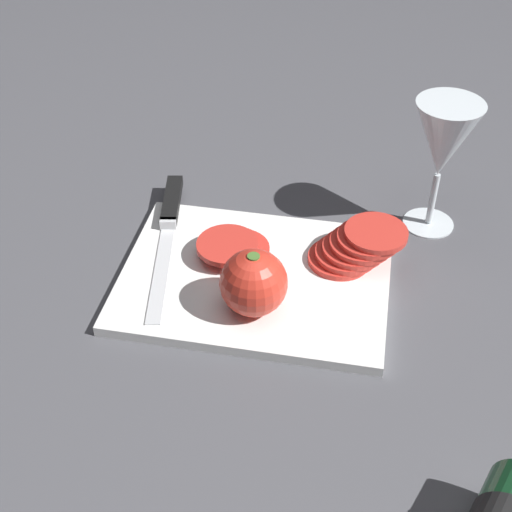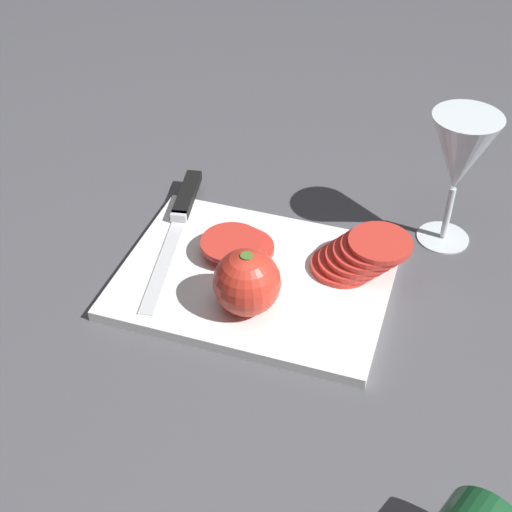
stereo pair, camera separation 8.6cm
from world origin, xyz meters
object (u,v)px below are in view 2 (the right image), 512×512
Objects in this scene: knife at (183,207)px; whole_tomato at (247,282)px; tomato_slice_stack_near at (361,255)px; tomato_slice_stack_far at (238,246)px; wine_glass at (460,157)px.

whole_tomato is at bearing 33.03° from knife.
whole_tomato is 0.16m from tomato_slice_stack_near.
tomato_slice_stack_far is at bearing 47.96° from knife.
wine_glass is 2.01× the size of tomato_slice_stack_far.
whole_tomato is at bearing -64.29° from tomato_slice_stack_far.
wine_glass is 0.31m from whole_tomato.
tomato_slice_stack_far is at bearing 115.71° from whole_tomato.
wine_glass is 0.64× the size of knife.
knife is (-0.15, 0.15, -0.03)m from whole_tomato.
wine_glass reaches higher than knife.
wine_glass is 1.52× the size of tomato_slice_stack_near.
wine_glass is at bearing 50.80° from tomato_slice_stack_near.
tomato_slice_stack_near is (0.11, 0.11, -0.02)m from whole_tomato.
tomato_slice_stack_far is (-0.25, -0.13, -0.10)m from wine_glass.
wine_glass is 2.30× the size of whole_tomato.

